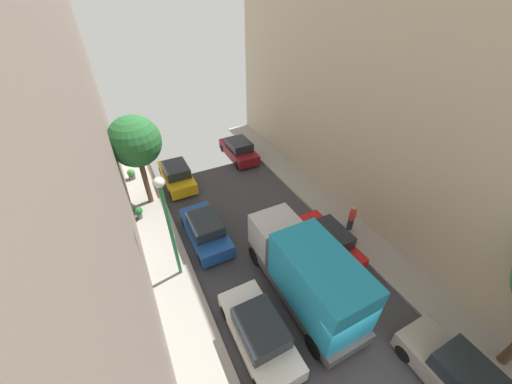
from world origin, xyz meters
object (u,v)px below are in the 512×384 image
parked_car_left_3 (205,230)px  potted_plant_1 (131,174)px  parked_car_left_4 (177,175)px  street_tree_0 (135,142)px  potted_plant_0 (138,212)px  lamp_post (167,216)px  parked_car_right_2 (462,380)px  parked_car_left_2 (259,332)px  pedestrian (352,218)px  delivery_truck (306,272)px  parked_car_right_4 (239,150)px  parked_car_right_3 (327,241)px

parked_car_left_3 → potted_plant_1: (-2.80, 8.05, -0.17)m
parked_car_left_4 → parked_car_left_3: bearing=-90.0°
street_tree_0 → potted_plant_1: street_tree_0 is taller
potted_plant_1 → street_tree_0: bearing=-78.2°
potted_plant_0 → lamp_post: size_ratio=0.14×
parked_car_left_3 → parked_car_right_2: (5.40, -10.94, 0.00)m
parked_car_left_2 → parked_car_right_2: same height
parked_car_left_3 → potted_plant_0: (-3.02, 3.38, -0.11)m
parked_car_left_3 → pedestrian: 8.12m
parked_car_left_2 → delivery_truck: size_ratio=0.64×
pedestrian → lamp_post: (-9.38, 1.45, 2.73)m
parked_car_right_4 → potted_plant_1: size_ratio=5.42×
lamp_post → parked_car_right_3: bearing=-15.3°
parked_car_left_4 → street_tree_0: bearing=-146.9°
parked_car_right_4 → parked_car_left_3: bearing=-125.6°
parked_car_left_3 → potted_plant_0: size_ratio=5.29×
potted_plant_0 → parked_car_left_4: bearing=42.4°
parked_car_left_3 → delivery_truck: 6.17m
parked_car_right_3 → street_tree_0: 11.87m
pedestrian → parked_car_right_2: bearing=-104.9°
parked_car_right_3 → parked_car_right_2: bearing=-90.0°
parked_car_right_2 → parked_car_right_3: size_ratio=1.00×
parked_car_left_3 → parked_car_left_4: 6.14m
parked_car_left_3 → potted_plant_1: 8.53m
parked_car_right_3 → delivery_truck: 3.40m
parked_car_left_4 → potted_plant_1: bearing=145.6°
delivery_truck → lamp_post: (-4.60, 3.77, 2.01)m
pedestrian → parked_car_right_3: bearing=-165.4°
street_tree_0 → lamp_post: street_tree_0 is taller
parked_car_left_4 → lamp_post: bearing=-103.7°
parked_car_left_4 → parked_car_right_3: same height
parked_car_left_2 → lamp_post: bearing=112.2°
parked_car_right_3 → potted_plant_1: parked_car_right_3 is taller
parked_car_right_2 → parked_car_left_3: bearing=116.3°
parked_car_left_3 → parked_car_right_4: 9.28m
delivery_truck → parked_car_left_4: bearing=103.1°
potted_plant_1 → delivery_truck: bearing=-67.8°
street_tree_0 → potted_plant_1: (-0.69, 3.30, -3.83)m
parked_car_left_4 → parked_car_right_4: bearing=14.6°
parked_car_right_4 → parked_car_left_2: bearing=-111.2°
parked_car_left_2 → potted_plant_1: bearing=101.0°
parked_car_left_4 → parked_car_right_4: (5.40, 1.41, 0.00)m
parked_car_left_3 → street_tree_0: 6.36m
parked_car_right_2 → potted_plant_1: 20.69m
parked_car_left_2 → parked_car_right_4: bearing=68.8°
parked_car_left_4 → street_tree_0: 4.44m
parked_car_left_3 → parked_car_right_3: 6.53m
street_tree_0 → delivery_truck: bearing=-64.8°
parked_car_right_2 → lamp_post: lamp_post is taller
parked_car_left_2 → parked_car_right_3: bearing=26.3°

